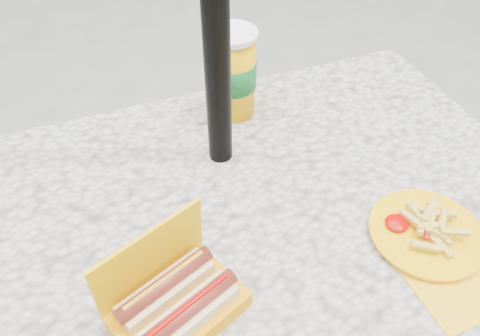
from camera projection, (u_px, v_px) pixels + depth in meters
name	position (u px, v px, depth m)	size (l,w,h in m)	color
picnic_table	(248.00, 241.00, 0.98)	(1.20, 0.80, 0.75)	beige
hotdog_box	(177.00, 303.00, 0.72)	(0.23, 0.19, 0.16)	#EDAE00
fries_plate	(428.00, 235.00, 0.84)	(0.21, 0.28, 0.04)	yellow
soda_cup	(233.00, 73.00, 1.05)	(0.11, 0.11, 0.21)	#FCAC00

